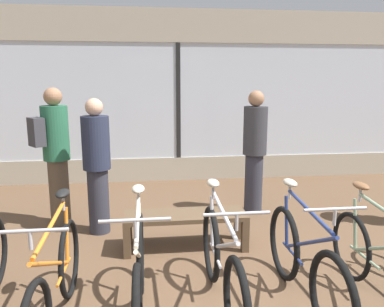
# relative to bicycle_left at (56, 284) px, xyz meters

# --- Properties ---
(ground_plane) EXTENTS (24.00, 24.00, 0.00)m
(ground_plane) POSITION_rel_bicycle_left_xyz_m (1.31, 0.26, -0.39)
(ground_plane) COLOR brown
(shop_back_wall) EXTENTS (12.00, 0.08, 3.20)m
(shop_back_wall) POSITION_rel_bicycle_left_xyz_m (1.31, 4.39, 1.25)
(shop_back_wall) COLOR #B2A893
(shop_back_wall) RESTS_ON ground_plane
(bicycle_left) EXTENTS (0.46, 1.74, 1.03)m
(bicycle_left) POSITION_rel_bicycle_left_xyz_m (0.00, 0.00, 0.00)
(bicycle_left) COLOR black
(bicycle_left) RESTS_ON ground_plane
(bicycle_center_left) EXTENTS (0.46, 1.72, 1.05)m
(bicycle_center_left) POSITION_rel_bicycle_left_xyz_m (0.63, 0.02, 0.01)
(bicycle_center_left) COLOR black
(bicycle_center_left) RESTS_ON ground_plane
(bicycle_center) EXTENTS (0.46, 1.78, 1.04)m
(bicycle_center) POSITION_rel_bicycle_left_xyz_m (1.31, 0.11, 0.01)
(bicycle_center) COLOR black
(bicycle_center) RESTS_ON ground_plane
(bicycle_center_right) EXTENTS (0.46, 1.70, 1.04)m
(bicycle_center_right) POSITION_rel_bicycle_left_xyz_m (2.02, 0.09, 0.00)
(bicycle_center_right) COLOR black
(bicycle_center_right) RESTS_ON ground_plane
(bicycle_right) EXTENTS (0.46, 1.69, 1.01)m
(bicycle_right) POSITION_rel_bicycle_left_xyz_m (2.67, -0.02, -0.01)
(bicycle_right) COLOR black
(bicycle_right) RESTS_ON ground_plane
(display_bench) EXTENTS (1.40, 0.44, 0.42)m
(display_bench) POSITION_rel_bicycle_left_xyz_m (1.13, 1.34, -0.04)
(display_bench) COLOR brown
(display_bench) RESTS_ON ground_plane
(customer_near_rack) EXTENTS (0.46, 0.46, 1.71)m
(customer_near_rack) POSITION_rel_bicycle_left_xyz_m (0.09, 1.93, 0.51)
(customer_near_rack) COLOR #2D2D38
(customer_near_rack) RESTS_ON ground_plane
(customer_by_window) EXTENTS (0.56, 0.52, 1.83)m
(customer_by_window) POSITION_rel_bicycle_left_xyz_m (-0.48, 2.26, 0.60)
(customer_by_window) COLOR brown
(customer_by_window) RESTS_ON ground_plane
(customer_mid_floor) EXTENTS (0.45, 0.45, 1.78)m
(customer_mid_floor) POSITION_rel_bicycle_left_xyz_m (2.25, 2.45, 0.55)
(customer_mid_floor) COLOR #2D2D38
(customer_mid_floor) RESTS_ON ground_plane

